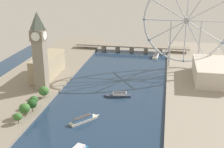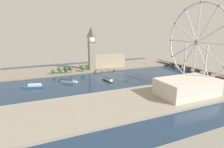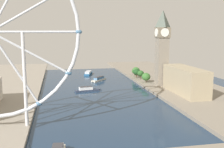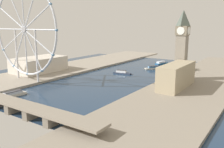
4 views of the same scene
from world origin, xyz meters
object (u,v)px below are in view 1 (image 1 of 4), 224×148
Objects in this scene: tour_boat_0 at (156,55)px; tour_boat_3 at (119,95)px; parliament_block at (48,66)px; riverside_hall at (213,71)px; tour_boat_2 at (84,119)px; ferris_wheel at (187,21)px; clock_tower at (40,50)px; river_bridge at (132,47)px.

tour_boat_0 is 169.60m from tour_boat_3.
parliament_block reaches higher than riverside_hall.
riverside_hall reaches higher than tour_boat_2.
ferris_wheel is 151.77m from tour_boat_3.
parliament_block is at bearing 103.10° from clock_tower.
tour_boat_0 is 1.27× the size of tour_boat_2.
tour_boat_2 is at bearing 59.75° from tour_boat_3.
tour_boat_3 is at bearing 0.29° from clock_tower.
river_bridge is at bearing 133.26° from riverside_hall.
riverside_hall is (34.79, -47.57, -53.98)m from ferris_wheel.
ferris_wheel is 213.34m from tour_boat_2.
ferris_wheel is at bearing 34.99° from clock_tower.
tour_boat_0 is at bearing 128.33° from ferris_wheel.
tour_boat_3 is (-74.58, -114.79, -65.53)m from ferris_wheel.
clock_tower is at bearing -10.00° from tour_boat_3.
parliament_block is at bearing -157.59° from ferris_wheel.
parliament_block is 2.16× the size of tour_boat_3.
ferris_wheel is at bearing 126.18° from riverside_hall.
clock_tower reaches higher than tour_boat_0.
tour_boat_0 is (-40.61, 51.37, -65.46)m from ferris_wheel.
riverside_hall is at bearing -158.71° from tour_boat_3.
clock_tower is 213.63m from riverside_hall.
parliament_block is 1.93× the size of tour_boat_0.
tour_boat_2 is (67.11, -62.83, -47.17)m from clock_tower.
tour_boat_0 is (124.06, 166.62, -47.19)m from clock_tower.
parliament_block is 0.36× the size of river_bridge.
tour_boat_2 is (-97.56, -178.08, -65.43)m from ferris_wheel.
tour_boat_3 reaches higher than tour_boat_0.
clock_tower is 2.46× the size of tour_boat_0.
ferris_wheel is 1.60× the size of riverside_hall.
tour_boat_3 reaches higher than tour_boat_2.
ferris_wheel is at bearing 22.41° from parliament_block.
clock_tower is at bearing 148.66° from tour_boat_0.
tour_boat_3 is (22.98, 63.29, -0.10)m from tour_boat_2.
river_bridge is (-83.11, 77.70, -60.40)m from ferris_wheel.
ferris_wheel is at bearing -43.07° from river_bridge.
tour_boat_0 is at bearing -31.78° from river_bridge.
tour_boat_3 is at bearing 19.91° from tour_boat_2.
ferris_wheel reaches higher than river_bridge.
river_bridge is 6.75× the size of tour_boat_2.
clock_tower is at bearing -145.01° from ferris_wheel.
parliament_block is 195.76m from ferris_wheel.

